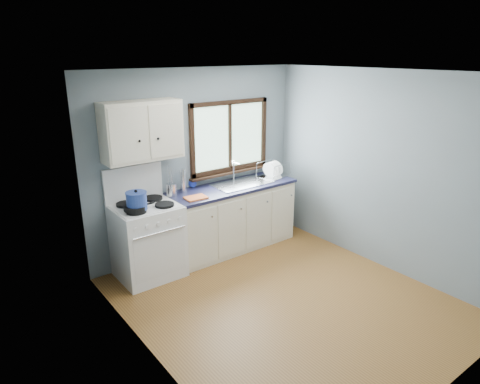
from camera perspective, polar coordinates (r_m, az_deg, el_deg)
floor at (r=5.04m, az=5.95°, el=-14.24°), size 3.20×3.60×0.02m
ceiling at (r=4.26m, az=7.10°, el=15.68°), size 3.20×3.60×0.02m
wall_back at (r=5.87m, az=-5.80°, el=3.98°), size 3.20×0.02×2.50m
wall_front at (r=3.53m, az=27.38°, el=-8.12°), size 3.20×0.02×2.50m
wall_left at (r=3.64m, az=-12.32°, el=-5.56°), size 0.02×3.60×2.50m
wall_right at (r=5.69m, az=18.32°, el=2.65°), size 0.02×3.60×2.50m
gas_range at (r=5.42m, az=-12.24°, el=-6.10°), size 0.76×0.69×1.36m
base_cabinets at (r=6.07m, az=-1.10°, el=-3.79°), size 1.85×0.60×0.88m
countertop at (r=5.91m, az=-1.12°, el=0.62°), size 1.89×0.64×0.04m
sink at (r=6.02m, az=0.25°, el=0.57°), size 0.84×0.46×0.44m
window at (r=6.08m, az=-1.36°, el=6.75°), size 1.36×0.10×1.03m
upper_cabinets at (r=5.21m, az=-12.94°, el=7.96°), size 0.95×0.35×0.70m
skillet at (r=5.05m, az=-13.78°, el=-2.04°), size 0.41×0.29×0.05m
stockpot at (r=5.03m, az=-13.63°, el=-1.13°), size 0.26×0.26×0.24m
utensil_crock at (r=5.55m, az=-9.13°, el=0.33°), size 0.14×0.14×0.41m
thermos at (r=5.63m, az=-7.62°, el=1.48°), size 0.10×0.10×0.32m
soap_bottle at (r=5.82m, az=-6.21°, el=1.84°), size 0.11×0.11×0.27m
dish_towel at (r=5.43m, az=-5.90°, el=-0.77°), size 0.29×0.22×0.02m
dish_rack at (r=6.35m, az=4.47°, el=2.60°), size 0.51×0.43×0.23m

